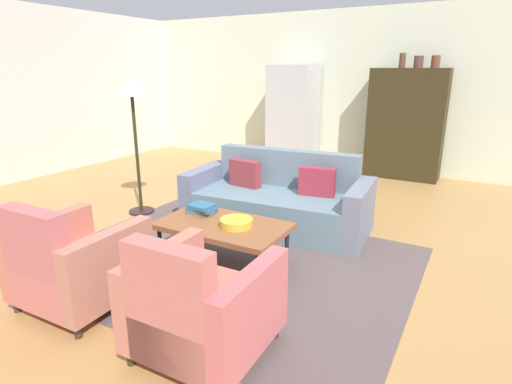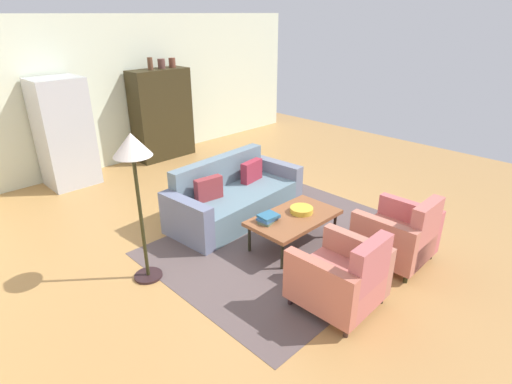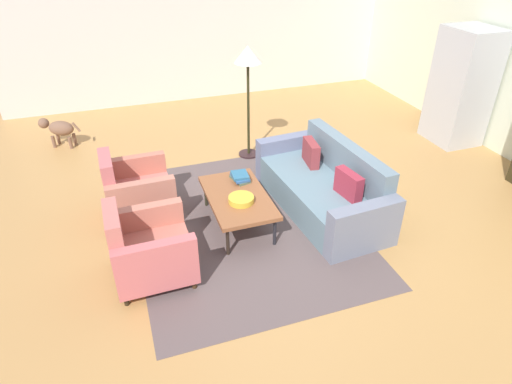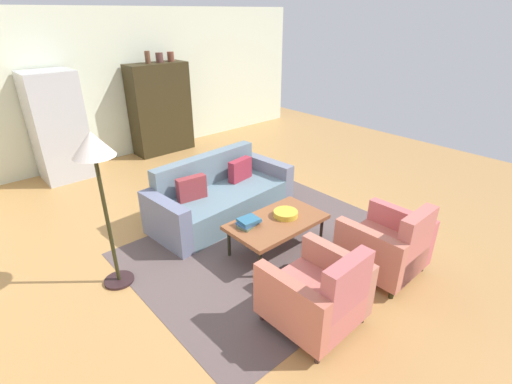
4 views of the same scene
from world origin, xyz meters
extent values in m
plane|color=#B48449|center=(0.00, 0.00, 0.00)|extent=(11.15, 11.15, 0.00)
cube|color=silver|center=(0.00, 3.93, 1.40)|extent=(9.30, 0.12, 2.80)
cube|color=#5B4C4B|center=(0.03, -0.62, 0.00)|extent=(3.40, 2.60, 0.01)
cube|color=slate|center=(0.03, 0.43, 0.21)|extent=(1.80, 1.03, 0.42)
cube|color=slate|center=(0.00, 0.78, 0.43)|extent=(1.75, 0.31, 0.86)
cube|color=slate|center=(0.98, 0.50, 0.31)|extent=(0.25, 0.91, 0.62)
cube|color=slate|center=(-0.93, 0.35, 0.31)|extent=(0.25, 0.91, 0.62)
cube|color=maroon|center=(0.47, 0.56, 0.58)|extent=(0.41, 0.18, 0.32)
cube|color=maroon|center=(-0.43, 0.49, 0.58)|extent=(0.41, 0.17, 0.32)
cylinder|color=black|center=(-0.50, -0.39, 0.18)|extent=(0.04, 0.04, 0.36)
cylinder|color=black|center=(0.56, -0.39, 0.18)|extent=(0.04, 0.04, 0.36)
cylinder|color=black|center=(-0.50, -0.95, 0.18)|extent=(0.04, 0.04, 0.36)
cylinder|color=black|center=(0.56, -0.95, 0.18)|extent=(0.04, 0.04, 0.36)
cube|color=brown|center=(0.03, -0.67, 0.39)|extent=(1.20, 0.70, 0.05)
cylinder|color=#332022|center=(-0.92, -1.44, 0.05)|extent=(0.05, 0.05, 0.10)
cylinder|color=#331C21|center=(-0.24, -1.43, 0.05)|extent=(0.05, 0.05, 0.10)
cylinder|color=#3C2821|center=(-0.91, -2.12, 0.05)|extent=(0.05, 0.05, 0.10)
cylinder|color=#33291A|center=(-0.23, -2.11, 0.05)|extent=(0.05, 0.05, 0.10)
cube|color=#C36960|center=(-0.57, -1.77, 0.25)|extent=(0.58, 0.81, 0.30)
cube|color=#BC6262|center=(-0.57, -2.10, 0.49)|extent=(0.56, 0.15, 0.78)
cube|color=#C26B57|center=(-0.91, -1.78, 0.38)|extent=(0.14, 0.80, 0.56)
cube|color=#B5715E|center=(-0.23, -1.77, 0.38)|extent=(0.14, 0.80, 0.56)
cylinder|color=#2E281B|center=(0.28, -1.44, 0.05)|extent=(0.05, 0.05, 0.10)
cylinder|color=#3C2615|center=(0.96, -1.43, 0.05)|extent=(0.05, 0.05, 0.10)
cylinder|color=#2C2C14|center=(0.29, -2.12, 0.05)|extent=(0.05, 0.05, 0.10)
cube|color=#B76657|center=(0.63, -1.77, 0.25)|extent=(0.58, 0.81, 0.30)
cube|color=#C26A61|center=(0.63, -2.10, 0.49)|extent=(0.56, 0.15, 0.78)
cube|color=#BF705C|center=(0.29, -1.78, 0.38)|extent=(0.14, 0.80, 0.56)
cube|color=#C56162|center=(0.97, -1.77, 0.38)|extent=(0.14, 0.80, 0.56)
cylinder|color=gold|center=(0.18, -0.67, 0.45)|extent=(0.30, 0.30, 0.07)
cube|color=#4F6852|center=(-0.31, -0.54, 0.43)|extent=(0.31, 0.22, 0.03)
cube|color=#305C95|center=(-0.31, -0.54, 0.46)|extent=(0.28, 0.19, 0.03)
cube|color=#2B6283|center=(-0.31, -0.54, 0.49)|extent=(0.25, 0.22, 0.03)
cube|color=#302714|center=(0.84, 3.58, 0.90)|extent=(1.20, 0.50, 1.80)
cube|color=black|center=(0.54, 3.83, 0.90)|extent=(0.56, 0.01, 1.51)
cube|color=#331D1E|center=(1.14, 3.83, 0.90)|extent=(0.56, 0.01, 1.51)
cylinder|color=brown|center=(0.69, 3.58, 1.91)|extent=(0.10, 0.10, 0.23)
cylinder|color=brown|center=(0.94, 3.58, 1.89)|extent=(0.14, 0.14, 0.18)
cylinder|color=brown|center=(1.19, 3.58, 1.89)|extent=(0.13, 0.13, 0.19)
cube|color=#B7BABF|center=(-1.17, 3.48, 0.93)|extent=(0.80, 0.70, 1.85)
cylinder|color=#99999E|center=(-1.12, 3.85, 1.02)|extent=(0.02, 0.02, 0.70)
cylinder|color=#2D1B1E|center=(-1.73, 0.03, 0.01)|extent=(0.32, 0.32, 0.03)
cylinder|color=#2A2914|center=(-1.73, 0.03, 0.76)|extent=(0.04, 0.04, 1.45)
cone|color=silver|center=(-1.73, 0.03, 1.60)|extent=(0.40, 0.40, 0.24)
camera|label=1|loc=(2.05, -3.63, 1.79)|focal=28.86mm
camera|label=2|loc=(-3.60, -3.63, 2.81)|focal=28.51mm
camera|label=3|loc=(4.32, -1.91, 3.24)|focal=30.93mm
camera|label=4|loc=(-2.80, -3.46, 2.71)|focal=26.35mm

